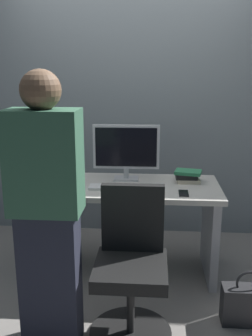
% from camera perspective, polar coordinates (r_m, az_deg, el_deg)
% --- Properties ---
extents(ground_plane, '(9.00, 9.00, 0.00)m').
position_cam_1_polar(ground_plane, '(3.34, 0.07, -14.82)').
color(ground_plane, gray).
extents(wall_back, '(6.40, 0.10, 3.00)m').
position_cam_1_polar(wall_back, '(3.79, 1.07, 12.45)').
color(wall_back, gray).
rests_on(wall_back, ground).
extents(desk, '(1.47, 0.68, 0.75)m').
position_cam_1_polar(desk, '(3.12, 0.07, -6.52)').
color(desk, beige).
rests_on(desk, ground).
extents(office_chair, '(0.52, 0.52, 0.94)m').
position_cam_1_polar(office_chair, '(2.47, 0.78, -14.86)').
color(office_chair, black).
rests_on(office_chair, ground).
extents(person_at_desk, '(0.40, 0.24, 1.64)m').
position_cam_1_polar(person_at_desk, '(2.24, -11.60, -6.65)').
color(person_at_desk, '#262838').
rests_on(person_at_desk, ground).
extents(monitor, '(0.54, 0.14, 0.46)m').
position_cam_1_polar(monitor, '(3.12, 0.02, 2.80)').
color(monitor, silver).
rests_on(monitor, desk).
extents(keyboard, '(0.43, 0.13, 0.02)m').
position_cam_1_polar(keyboard, '(2.95, -1.32, -2.88)').
color(keyboard, white).
rests_on(keyboard, desk).
extents(mouse, '(0.06, 0.10, 0.03)m').
position_cam_1_polar(mouse, '(2.93, 4.29, -2.87)').
color(mouse, white).
rests_on(mouse, desk).
extents(cup_near_keyboard, '(0.07, 0.07, 0.09)m').
position_cam_1_polar(cup_near_keyboard, '(2.98, -7.28, -2.11)').
color(cup_near_keyboard, '#3372B2').
rests_on(cup_near_keyboard, desk).
extents(book_stack, '(0.23, 0.18, 0.09)m').
position_cam_1_polar(book_stack, '(3.15, 9.09, -1.19)').
color(book_stack, beige).
rests_on(book_stack, desk).
extents(cell_phone, '(0.07, 0.15, 0.01)m').
position_cam_1_polar(cell_phone, '(2.86, 8.53, -3.71)').
color(cell_phone, black).
rests_on(cell_phone, desk).
extents(handbag, '(0.34, 0.14, 0.38)m').
position_cam_1_polar(handbag, '(2.80, 17.61, -18.71)').
color(handbag, '#262628').
rests_on(handbag, ground).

